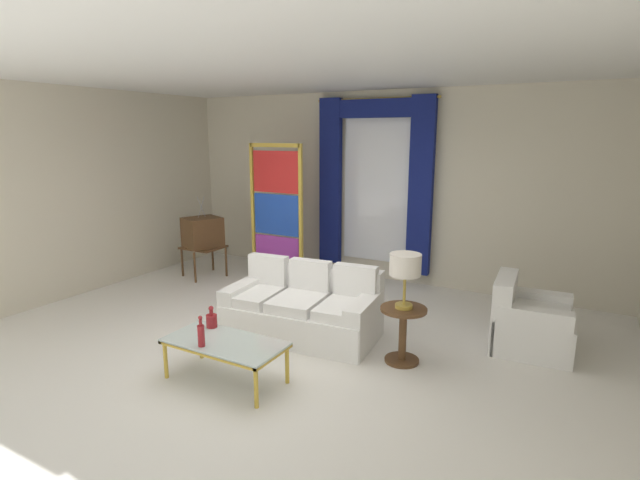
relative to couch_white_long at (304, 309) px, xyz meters
The scene contains 15 objects.
ground_plane 0.54m from the couch_white_long, 98.14° to the right, with size 16.00×16.00×0.00m, color white.
wall_rear 2.88m from the couch_white_long, 91.38° to the left, with size 8.00×0.12×3.00m, color beige.
wall_left 3.91m from the couch_white_long, behind, with size 0.12×7.00×3.00m, color beige.
ceiling_slab 2.74m from the couch_white_long, 99.98° to the left, with size 8.00×7.60×0.04m, color white.
curtained_window 2.85m from the couch_white_long, 94.07° to the left, with size 2.00×0.17×2.70m.
couch_white_long is the anchor object (origin of this frame).
coffee_table 1.36m from the couch_white_long, 93.07° to the right, with size 1.17×0.57×0.41m.
bottle_blue_decanter 1.57m from the couch_white_long, 96.72° to the right, with size 0.07×0.07×0.30m.
bottle_crystal_tall 1.24m from the couch_white_long, 109.53° to the right, with size 0.11×0.11×0.23m.
vintage_tv 2.98m from the couch_white_long, 155.64° to the left, with size 0.69×0.73×1.35m.
armchair_white 2.51m from the couch_white_long, 19.47° to the left, with size 0.87×0.86×0.80m.
stained_glass_divider 2.23m from the couch_white_long, 132.88° to the left, with size 0.95×0.05×2.20m.
peacock_figurine 1.52m from the couch_white_long, 127.56° to the left, with size 0.44×0.60×0.50m.
round_side_table 1.29m from the couch_white_long, ahead, with size 0.48×0.48×0.59m.
table_lamp_brass 1.48m from the couch_white_long, ahead, with size 0.32×0.32×0.57m.
Camera 1 is at (2.87, -4.21, 2.34)m, focal length 27.12 mm.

